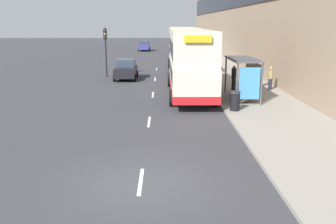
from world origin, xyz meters
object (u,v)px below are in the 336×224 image
at_px(car_1, 178,47).
at_px(pedestrian_1, 261,74).
at_px(litter_bin, 235,101).
at_px(pedestrian_at_shelter, 270,78).
at_px(pedestrian_2, 234,77).
at_px(double_decker_bus_ahead, 183,49).
at_px(double_decker_bus_near, 190,61).
at_px(car_0, 126,69).
at_px(car_2, 144,46).
at_px(traffic_light_far_kerb, 105,44).
at_px(bus_shelter, 247,71).

height_order(car_1, pedestrian_1, pedestrian_1).
height_order(car_1, litter_bin, car_1).
distance_m(pedestrian_at_shelter, pedestrian_2, 2.60).
bearing_deg(pedestrian_1, pedestrian_at_shelter, -71.45).
bearing_deg(pedestrian_1, double_decker_bus_ahead, 118.20).
distance_m(double_decker_bus_near, car_0, 9.02).
bearing_deg(car_2, car_1, 156.36).
bearing_deg(double_decker_bus_ahead, litter_bin, -83.71).
xyz_separation_m(pedestrian_at_shelter, traffic_light_far_kerb, (-12.65, 7.62, 1.95)).
distance_m(bus_shelter, double_decker_bus_ahead, 14.66).
bearing_deg(traffic_light_far_kerb, car_2, 86.67).
bearing_deg(car_2, litter_bin, 98.84).
distance_m(bus_shelter, double_decker_bus_near, 3.92).
height_order(double_decker_bus_near, pedestrian_at_shelter, double_decker_bus_near).
height_order(car_2, traffic_light_far_kerb, traffic_light_far_kerb).
distance_m(double_decker_bus_ahead, car_0, 7.20).
distance_m(car_1, litter_bin, 43.21).
distance_m(pedestrian_2, litter_bin, 6.48).
height_order(bus_shelter, double_decker_bus_ahead, double_decker_bus_ahead).
distance_m(car_2, traffic_light_far_kerb, 31.78).
bearing_deg(double_decker_bus_ahead, car_2, 100.38).
distance_m(bus_shelter, pedestrian_at_shelter, 4.31).
xyz_separation_m(car_0, pedestrian_1, (10.34, -4.88, 0.23)).
bearing_deg(car_0, car_1, -100.44).
bearing_deg(pedestrian_2, double_decker_bus_ahead, 105.39).
relative_size(car_0, pedestrian_at_shelter, 2.38).
distance_m(bus_shelter, litter_bin, 3.46).
relative_size(bus_shelter, car_0, 1.08).
bearing_deg(double_decker_bus_ahead, pedestrian_2, -74.61).
xyz_separation_m(car_2, litter_bin, (7.11, -45.69, -0.20)).
bearing_deg(car_2, bus_shelter, 101.04).
relative_size(car_1, litter_bin, 3.67).
xyz_separation_m(double_decker_bus_ahead, car_2, (-5.20, 28.38, -1.42)).
bearing_deg(car_1, traffic_light_far_kerb, -104.56).
xyz_separation_m(pedestrian_2, litter_bin, (-1.10, -6.37, -0.37)).
bearing_deg(car_0, litter_bin, 119.47).
bearing_deg(pedestrian_at_shelter, pedestrian_2, -179.14).
xyz_separation_m(car_0, litter_bin, (7.04, -12.46, -0.18)).
distance_m(double_decker_bus_ahead, pedestrian_1, 11.10).
relative_size(car_2, pedestrian_at_shelter, 2.47).
bearing_deg(pedestrian_1, car_2, 105.28).
distance_m(double_decker_bus_near, pedestrian_1, 6.06).
distance_m(car_1, car_2, 6.26).
distance_m(car_2, pedestrian_2, 40.17).
distance_m(pedestrian_at_shelter, traffic_light_far_kerb, 14.90).
height_order(car_2, litter_bin, car_2).
height_order(bus_shelter, double_decker_bus_near, double_decker_bus_near).
bearing_deg(litter_bin, bus_shelter, 67.82).
relative_size(bus_shelter, double_decker_bus_ahead, 0.40).
bearing_deg(double_decker_bus_ahead, bus_shelter, -77.66).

